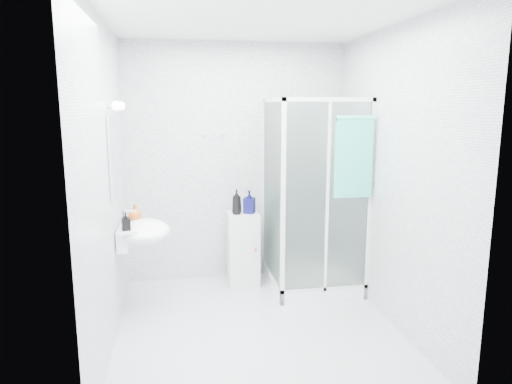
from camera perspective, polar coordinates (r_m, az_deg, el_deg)
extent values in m
cube|color=silver|center=(3.77, 0.16, 1.27)|extent=(2.40, 2.60, 2.60)
cube|color=silver|center=(4.18, 0.16, -16.57)|extent=(2.40, 2.60, 0.01)
cube|color=white|center=(3.79, 0.18, 21.02)|extent=(2.40, 2.60, 0.01)
cube|color=white|center=(5.07, 6.96, -10.91)|extent=(0.90, 0.90, 0.12)
cube|color=silver|center=(4.62, 2.28, 11.41)|extent=(0.04, 0.90, 0.04)
cube|color=silver|center=(4.32, 9.21, 11.35)|extent=(0.90, 0.04, 0.04)
cube|color=silver|center=(4.30, 3.39, -1.69)|extent=(0.04, 0.04, 2.00)
cube|color=white|center=(4.70, 2.08, -0.13)|extent=(0.02, 0.82, 1.84)
cube|color=white|center=(4.40, 8.89, -0.99)|extent=(0.82, 0.02, 1.84)
cube|color=silver|center=(4.40, 8.85, -0.96)|extent=(0.03, 0.04, 1.84)
cylinder|color=silver|center=(5.13, 6.02, 4.22)|extent=(0.02, 0.02, 1.00)
cylinder|color=silver|center=(5.07, 6.22, 9.47)|extent=(0.09, 0.05, 0.09)
cylinder|color=silver|center=(5.22, 6.40, 0.99)|extent=(0.12, 0.04, 0.12)
cylinder|color=silver|center=(4.38, 12.80, 8.60)|extent=(0.03, 0.05, 0.03)
cube|color=white|center=(4.30, -16.12, -5.50)|extent=(0.10, 0.40, 0.18)
ellipsoid|color=white|center=(4.27, -13.75, -4.80)|extent=(0.46, 0.56, 0.20)
cube|color=white|center=(4.27, -15.39, -4.19)|extent=(0.16, 0.50, 0.02)
cylinder|color=silver|center=(4.26, -16.25, -3.17)|extent=(0.04, 0.04, 0.16)
cylinder|color=silver|center=(4.24, -15.62, -2.30)|extent=(0.12, 0.02, 0.02)
cube|color=white|center=(4.17, -17.26, 4.45)|extent=(0.02, 0.60, 0.70)
cylinder|color=silver|center=(3.99, -17.66, 10.23)|extent=(0.05, 0.04, 0.04)
sphere|color=white|center=(3.99, -17.09, 10.26)|extent=(0.08, 0.08, 0.08)
cylinder|color=silver|center=(4.31, -17.10, 10.24)|extent=(0.05, 0.04, 0.04)
sphere|color=white|center=(4.30, -16.56, 10.27)|extent=(0.08, 0.08, 0.08)
cylinder|color=silver|center=(4.95, -6.45, 7.12)|extent=(0.02, 0.04, 0.02)
sphere|color=silver|center=(4.93, -6.43, 7.11)|extent=(0.03, 0.03, 0.03)
cylinder|color=silver|center=(4.97, -4.13, 7.17)|extent=(0.02, 0.04, 0.02)
sphere|color=silver|center=(4.94, -4.10, 7.16)|extent=(0.03, 0.03, 0.03)
cube|color=silver|center=(5.00, -1.61, -7.08)|extent=(0.33, 0.33, 0.79)
cube|color=silver|center=(4.85, -1.33, -7.64)|extent=(0.29, 0.01, 0.68)
sphere|color=#C3561B|center=(4.83, -0.07, -7.19)|extent=(0.03, 0.03, 0.03)
cube|color=#31BAA0|center=(4.37, 12.09, 4.14)|extent=(0.36, 0.04, 0.74)
cylinder|color=#31BAA0|center=(4.35, 12.28, 8.99)|extent=(0.36, 0.05, 0.05)
imported|color=black|center=(4.81, -2.44, -1.24)|extent=(0.10, 0.10, 0.27)
imported|color=#0B0B44|center=(4.86, -0.84, -1.24)|extent=(0.15, 0.15, 0.25)
imported|color=#B14814|center=(4.39, -14.89, -2.54)|extent=(0.16, 0.16, 0.16)
imported|color=black|center=(4.09, -15.96, -3.55)|extent=(0.09, 0.09, 0.16)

